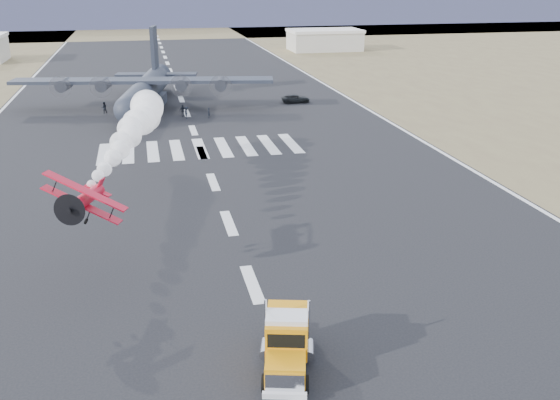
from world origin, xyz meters
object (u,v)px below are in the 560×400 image
object	(u,v)px
support_vehicle	(296,99)
crew_c	(187,113)
hangar_right	(325,40)
semi_truck	(287,341)
crew_a	(209,113)
crew_e	(159,112)
crew_h	(104,108)
crew_d	(183,111)
aerobatic_biplane	(85,199)
crew_f	(149,112)
crew_g	(132,109)
transport_aircraft	(146,88)
crew_b	(127,115)

from	to	relation	value
support_vehicle	crew_c	distance (m)	21.37
hangar_right	semi_truck	world-z (taller)	hangar_right
crew_a	crew_e	xyz separation A→B (m)	(-7.48, 2.43, 0.04)
crew_c	crew_h	distance (m)	14.33
crew_d	crew_e	world-z (taller)	crew_d
crew_e	crew_a	bearing A→B (deg)	119.12
aerobatic_biplane	crew_f	xyz separation A→B (m)	(5.40, 54.88, -5.44)
support_vehicle	crew_d	bearing A→B (deg)	109.42
semi_truck	crew_f	size ratio (longest dim) A/B	4.48
crew_a	semi_truck	bearing A→B (deg)	-0.10
crew_g	crew_c	bearing A→B (deg)	109.62
transport_aircraft	crew_c	world-z (taller)	transport_aircraft
semi_truck	crew_a	xyz separation A→B (m)	(2.93, 65.98, -0.87)
hangar_right	crew_e	bearing A→B (deg)	-122.24
transport_aircraft	crew_f	distance (m)	8.54
crew_f	crew_d	bearing A→B (deg)	120.15
aerobatic_biplane	crew_b	world-z (taller)	aerobatic_biplane
transport_aircraft	crew_b	bearing A→B (deg)	-98.77
crew_a	crew_c	size ratio (longest dim) A/B	0.84
hangar_right	aerobatic_biplane	bearing A→B (deg)	-113.03
support_vehicle	crew_f	distance (m)	25.95
crew_f	crew_c	bearing A→B (deg)	103.66
hangar_right	crew_b	distance (m)	98.04
crew_a	crew_b	bearing A→B (deg)	-93.63
hangar_right	transport_aircraft	world-z (taller)	transport_aircraft
semi_truck	crew_e	bearing A→B (deg)	108.79
hangar_right	crew_a	size ratio (longest dim) A/B	12.97
semi_truck	transport_aircraft	size ratio (longest dim) A/B	0.18
semi_truck	crew_e	world-z (taller)	semi_truck
transport_aircraft	crew_f	bearing A→B (deg)	-78.57
support_vehicle	crew_g	xyz separation A→B (m)	(-27.78, -3.77, 0.25)
support_vehicle	crew_b	world-z (taller)	crew_b
hangar_right	crew_e	xyz separation A→B (m)	(-50.37, -79.85, -2.18)
support_vehicle	crew_g	bearing A→B (deg)	98.12
transport_aircraft	crew_h	bearing A→B (deg)	-142.08
crew_b	aerobatic_biplane	bearing A→B (deg)	107.16
crew_a	crew_g	distance (m)	12.69
hangar_right	crew_e	world-z (taller)	hangar_right
semi_truck	crew_h	xyz separation A→B (m)	(-13.05, 73.00, -0.74)
crew_d	transport_aircraft	bearing A→B (deg)	96.41
hangar_right	semi_truck	xyz separation A→B (m)	(-45.83, -148.26, -1.35)
crew_a	crew_b	size ratio (longest dim) A/B	1.00
semi_truck	crew_g	xyz separation A→B (m)	(-8.71, 71.04, -0.73)
crew_e	crew_f	bearing A→B (deg)	-41.05
hangar_right	aerobatic_biplane	size ratio (longest dim) A/B	3.59
transport_aircraft	crew_b	xyz separation A→B (m)	(-3.19, -9.28, -2.36)
crew_d	crew_f	bearing A→B (deg)	149.92
crew_b	crew_h	world-z (taller)	crew_h
transport_aircraft	crew_e	distance (m)	8.66
support_vehicle	crew_a	bearing A→B (deg)	119.06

